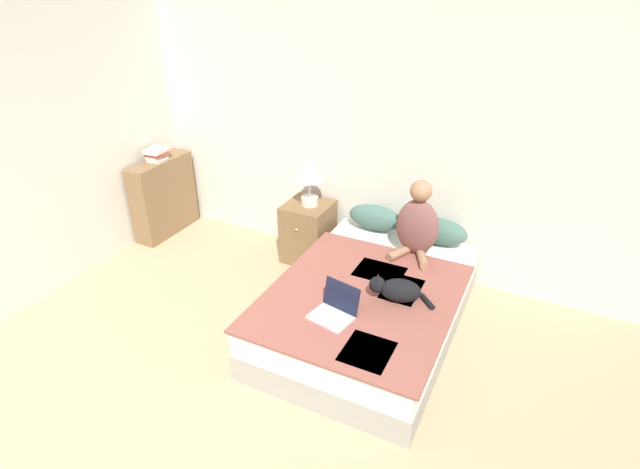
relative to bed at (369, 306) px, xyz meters
The scene contains 12 objects.
wall_back 1.64m from the bed, 120.12° to the left, with size 5.40×0.05×2.55m.
wall_side 3.11m from the bed, 167.93° to the right, with size 0.05×4.35×2.55m.
bed is the anchor object (origin of this frame).
pillow_near 1.00m from the bed, 109.03° to the left, with size 0.52×0.22×0.24m.
pillow_far 1.00m from the bed, 71.01° to the left, with size 0.52×0.22×0.24m.
person_sitting 0.82m from the bed, 74.35° to the left, with size 0.37×0.36×0.68m.
cat_tabby 0.43m from the bed, 26.55° to the right, with size 0.50×0.25×0.19m.
laptop_open 0.59m from the bed, 99.08° to the right, with size 0.34×0.32×0.23m.
nightstand 1.26m from the bed, 141.14° to the left, with size 0.44×0.48×0.61m.
table_lamp 1.44m from the bed, 140.49° to the left, with size 0.30×0.30×0.48m.
bookshelf 2.76m from the bed, 167.36° to the left, with size 0.24×0.79×0.85m.
book_stack_top 2.84m from the bed, 167.36° to the left, with size 0.20×0.25×0.13m.
Camera 1 is at (1.74, -0.86, 2.70)m, focal length 28.00 mm.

